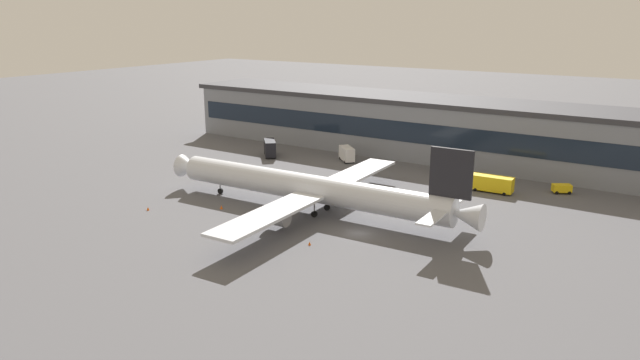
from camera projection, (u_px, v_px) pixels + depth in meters
ground_plane at (358, 233)px, 96.69m from camera, size 600.00×600.00×0.00m
terminal_building at (480, 132)px, 141.84m from camera, size 167.67×20.05×14.88m
airliner at (312, 188)px, 106.09m from camera, size 63.51×54.84×14.86m
catering_truck at (270, 148)px, 149.16m from camera, size 6.78×7.06×4.15m
baggage_tug at (562, 188)px, 118.31m from camera, size 4.11×3.59×1.85m
fuel_truck at (491, 183)px, 119.09m from camera, size 8.50×3.13×3.35m
stair_truck at (347, 153)px, 144.50m from camera, size 6.07×5.80×3.55m
pushback_tractor at (440, 172)px, 131.04m from camera, size 4.62×5.46×1.75m
traffic_cone_0 at (148, 209)px, 108.13m from camera, size 0.50×0.50×0.63m
traffic_cone_1 at (310, 243)px, 91.67m from camera, size 0.45×0.45×0.57m
traffic_cone_2 at (221, 207)px, 108.90m from camera, size 0.56×0.56×0.69m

